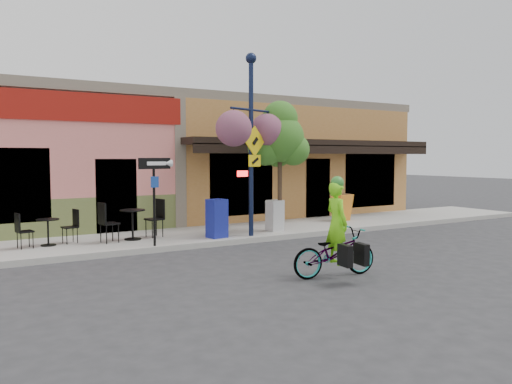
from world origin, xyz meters
TOP-DOWN VIEW (x-y plane):
  - ground at (0.00, 0.00)m, footprint 90.00×90.00m
  - sidewalk at (0.00, 2.00)m, footprint 24.00×3.00m
  - curb at (0.00, 0.55)m, footprint 24.00×0.12m
  - building at (0.00, 7.50)m, footprint 18.20×8.20m
  - bicycle at (-0.64, -3.63)m, footprint 1.88×0.87m
  - cyclist_rider at (-0.59, -3.63)m, footprint 0.46×0.64m
  - lamp_post at (0.04, 0.81)m, footprint 1.74×1.13m
  - one_way_sign at (-2.82, 0.65)m, footprint 0.85×0.26m
  - cafe_set_left at (-5.09, 2.03)m, footprint 1.58×1.01m
  - cafe_set_right at (-3.01, 1.85)m, footprint 1.91×1.23m
  - newspaper_box_blue at (-0.92, 1.02)m, footprint 0.55×0.50m
  - newspaper_box_grey at (1.13, 1.27)m, footprint 0.47×0.43m
  - street_tree at (1.24, 1.16)m, footprint 1.66×1.66m
  - sandwich_board at (4.42, 1.89)m, footprint 0.57×0.43m

SIDE VIEW (x-z plane):
  - ground at x=0.00m, z-range 0.00..0.00m
  - sidewalk at x=0.00m, z-range 0.00..0.15m
  - curb at x=0.00m, z-range 0.00..0.15m
  - bicycle at x=-0.64m, z-range 0.00..0.95m
  - cafe_set_left at x=-5.09m, z-range 0.15..1.03m
  - newspaper_box_grey at x=1.13m, z-range 0.15..1.07m
  - sandwich_board at x=4.42m, z-range 0.15..1.09m
  - newspaper_box_blue at x=-0.92m, z-range 0.15..1.21m
  - cafe_set_right at x=-3.01m, z-range 0.15..1.21m
  - cyclist_rider at x=-0.59m, z-range 0.00..1.62m
  - one_way_sign at x=-2.82m, z-range 0.15..2.33m
  - street_tree at x=1.24m, z-range 0.15..4.05m
  - building at x=0.00m, z-range 0.00..4.50m
  - lamp_post at x=0.04m, z-range 0.15..5.21m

